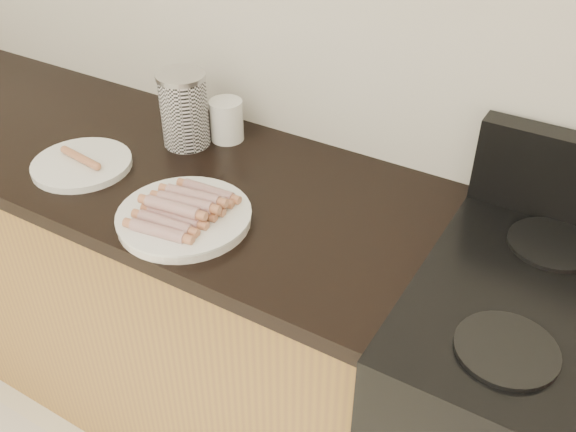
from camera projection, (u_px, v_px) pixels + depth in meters
The scene contains 10 objects.
cabinet_base at pixel (86, 258), 2.06m from camera, with size 2.20×0.59×0.86m, color olive.
counter_slab at pixel (56, 134), 1.80m from camera, with size 2.20×0.62×0.04m, color black.
burner_near_left at pixel (506, 349), 1.10m from camera, with size 0.18×0.18×0.01m, color black.
burner_far_left at pixel (552, 244), 1.34m from camera, with size 0.18×0.18×0.01m, color black.
main_plate at pixel (184, 219), 1.42m from camera, with size 0.30×0.30×0.02m, color white.
side_plate at pixel (82, 164), 1.61m from camera, with size 0.25×0.25×0.02m, color white.
hotdog_pile at pixel (183, 207), 1.41m from camera, with size 0.13×0.22×0.05m.
plain_sausages at pixel (80, 158), 1.60m from camera, with size 0.13×0.04×0.02m.
canister at pixel (184, 110), 1.66m from camera, with size 0.13×0.13×0.20m.
mug at pixel (227, 120), 1.70m from camera, with size 0.09×0.09×0.11m, color white.
Camera 1 is at (0.68, 0.66, 1.75)m, focal length 40.00 mm.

